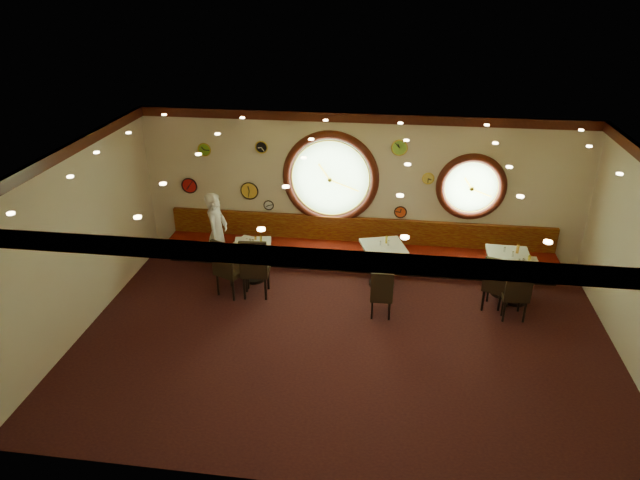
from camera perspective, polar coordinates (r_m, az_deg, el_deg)
The scene contains 51 objects.
floor at distance 9.79m, azimuth 2.39°, elevation -10.15°, with size 9.00×6.00×0.00m, color black.
ceiling at distance 8.33m, azimuth 2.79°, elevation 8.00°, with size 9.00×6.00×0.02m, color gold.
wall_back at distance 11.68m, azimuth 3.99°, elevation 4.92°, with size 9.00×0.02×3.20m, color beige.
wall_front at distance 6.45m, azimuth -0.05°, elevation -14.09°, with size 9.00×0.02×3.20m, color beige.
wall_left at distance 10.32m, azimuth -23.16°, elevation -0.10°, with size 0.02×6.00×3.20m, color beige.
molding_back at distance 11.19m, azimuth 4.21°, elevation 12.08°, with size 9.00×0.10×0.18m, color #3B130A.
molding_front at distance 5.65m, azimuth 0.01°, elevation -1.89°, with size 9.00×0.10×0.18m, color #3B130A.
molding_left at distance 9.78m, azimuth -24.42°, elevation 7.87°, with size 0.10×6.00×0.18m, color #3B130A.
banquette_base at distance 12.05m, azimuth 3.68°, elevation -2.23°, with size 8.00×0.55×0.20m, color black.
banquette_seat at distance 11.93m, azimuth 3.71°, elevation -1.17°, with size 8.00×0.55×0.30m, color #5E0F08.
banquette_back at distance 11.96m, azimuth 3.84°, elevation 1.01°, with size 8.00×0.10×0.55m, color #5D0D07.
porthole_left_glass at distance 11.64m, azimuth 1.06°, elevation 6.22°, with size 1.66×1.66×0.02m, color #84B56D.
porthole_left_frame at distance 11.63m, azimuth 1.05°, elevation 6.19°, with size 1.98×1.98×0.18m, color #3B130A.
porthole_left_ring at distance 11.60m, azimuth 1.03°, elevation 6.15°, with size 1.61×1.61×0.03m, color gold.
porthole_right_glass at distance 11.69m, azimuth 14.87°, elevation 5.16°, with size 1.10×1.10×0.02m, color #84B56D.
porthole_right_frame at distance 11.68m, azimuth 14.88°, elevation 5.14°, with size 1.38×1.38×0.18m, color #3B130A.
porthole_right_ring at distance 11.65m, azimuth 14.90°, elevation 5.09°, with size 1.09×1.09×0.03m, color gold.
wall_clock_0 at distance 11.33m, azimuth 7.95°, elevation 9.14°, with size 0.30×0.30×0.03m, color #86D041.
wall_clock_1 at distance 12.03m, azimuth -11.49°, elevation 8.85°, with size 0.26×0.26×0.03m, color #71B023.
wall_clock_2 at distance 12.04m, azimuth -7.06°, elevation 4.91°, with size 0.36×0.36×0.03m, color gold.
wall_clock_3 at distance 12.05m, azimuth -5.14°, elevation 3.50°, with size 0.20×0.20×0.03m, color white.
wall_clock_4 at distance 12.41m, azimuth -12.92°, elevation 5.33°, with size 0.32×0.32×0.03m, color red.
wall_clock_5 at distance 11.78m, azimuth 8.05°, elevation 2.80°, with size 0.24×0.24×0.03m, color #ED4D1B.
wall_clock_6 at distance 11.67m, azimuth -5.87°, elevation 9.22°, with size 0.24×0.24×0.03m, color black.
wall_clock_7 at distance 11.53m, azimuth 10.77°, elevation 6.09°, with size 0.22×0.22×0.03m, color #DDCA49.
table_a at distance 11.43m, azimuth -6.70°, elevation -1.74°, with size 0.84×0.84×0.79m.
table_b at distance 11.64m, azimuth -7.02°, elevation -1.52°, with size 0.81×0.81×0.71m.
table_c at distance 11.19m, azimuth 6.29°, elevation -2.05°, with size 1.00×1.00×0.87m.
table_d at distance 11.41m, azimuth 18.13°, elevation -2.76°, with size 0.80×0.80×0.86m.
table_e at distance 11.24m, azimuth 19.18°, elevation -3.61°, with size 0.72×0.72×0.79m.
chair_a at distance 10.73m, azimuth -6.57°, elevation -2.46°, with size 0.56×0.56×0.76m.
chair_b at distance 10.85m, azimuth -9.29°, elevation -2.46°, with size 0.65×0.65×0.73m.
chair_c at distance 10.18m, azimuth 6.18°, elevation -5.13°, with size 0.41×0.41×0.58m.
chair_d at distance 10.74m, azimuth 17.29°, elevation -3.92°, with size 0.60×0.60×0.69m.
chair_e at distance 10.60m, azimuth 19.07°, elevation -4.67°, with size 0.49×0.49×0.68m.
condiment_a_salt at distance 11.29m, azimuth -7.00°, elevation -0.15°, with size 0.04×0.04×0.11m, color silver.
condiment_b_salt at distance 11.57m, azimuth -7.33°, elevation -0.03°, with size 0.03×0.03×0.09m, color silver.
condiment_c_salt at distance 11.04m, azimuth 6.06°, elevation -0.31°, with size 0.03×0.03×0.09m, color silver.
condiment_d_salt at distance 11.31m, azimuth 17.98°, elevation -0.91°, with size 0.03×0.03×0.10m, color silver.
condiment_a_pepper at distance 11.26m, azimuth -6.69°, elevation -0.22°, with size 0.04×0.04×0.10m, color silver.
condiment_b_pepper at distance 11.48m, azimuth -6.80°, elevation -0.19°, with size 0.04×0.04×0.10m, color silver.
condiment_c_pepper at distance 11.04m, azimuth 6.85°, elevation -0.29°, with size 0.04×0.04×0.11m, color #B9B9BE.
condiment_d_pepper at distance 11.17m, azimuth 18.74°, elevation -1.34°, with size 0.04×0.04×0.11m, color silver.
condiment_a_bottle at distance 11.32m, azimuth -5.93°, elevation 0.08°, with size 0.05×0.05×0.14m, color gold.
condiment_b_bottle at distance 11.50m, azimuth -6.46°, elevation 0.01°, with size 0.05×0.05×0.14m, color orange.
condiment_c_bottle at distance 11.12m, azimuth 6.67°, elevation 0.05°, with size 0.05×0.05×0.15m, color gold.
condiment_d_bottle at distance 11.32m, azimuth 19.16°, elevation -0.83°, with size 0.06×0.06×0.18m, color orange.
condiment_e_salt at distance 11.10m, azimuth 19.30°, elevation -2.03°, with size 0.03×0.03×0.09m, color silver.
condiment_e_pepper at distance 11.10m, azimuth 19.66°, elevation -2.04°, with size 0.04×0.04×0.11m, color silver.
condiment_e_bottle at distance 11.16m, azimuth 20.18°, elevation -1.83°, with size 0.05×0.05×0.16m, color yellow.
waiter at distance 11.72m, azimuth -10.23°, elevation 0.71°, with size 0.63×0.41×1.72m, color white.
Camera 1 is at (0.68, -7.91, 5.72)m, focal length 32.00 mm.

